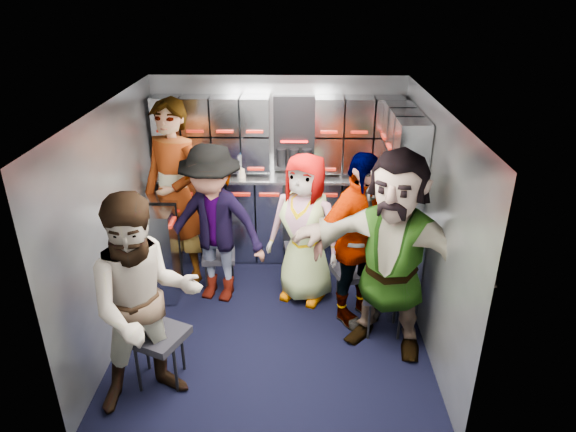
{
  "coord_description": "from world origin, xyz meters",
  "views": [
    {
      "loc": [
        0.23,
        -4.11,
        3.05
      ],
      "look_at": [
        0.13,
        0.35,
        0.97
      ],
      "focal_mm": 32.0,
      "sensor_mm": 36.0,
      "label": 1
    }
  ],
  "objects_px": {
    "attendant_arc_d": "(357,241)",
    "jump_seat_mid_left": "(219,258)",
    "jump_seat_near_right": "(384,296)",
    "attendant_arc_c": "(305,229)",
    "jump_seat_mid_right": "(353,274)",
    "attendant_arc_b": "(213,225)",
    "attendant_arc_e": "(392,255)",
    "jump_seat_near_left": "(158,338)",
    "attendant_standing": "(175,195)",
    "attendant_arc_a": "(145,305)",
    "jump_seat_center": "(304,253)"
  },
  "relations": [
    {
      "from": "attendant_arc_b",
      "to": "attendant_arc_a",
      "type": "bearing_deg",
      "value": -86.78
    },
    {
      "from": "jump_seat_mid_left",
      "to": "attendant_arc_d",
      "type": "relative_size",
      "value": 0.24
    },
    {
      "from": "jump_seat_mid_left",
      "to": "attendant_arc_c",
      "type": "xyz_separation_m",
      "value": [
        0.9,
        -0.15,
        0.43
      ]
    },
    {
      "from": "jump_seat_near_left",
      "to": "jump_seat_near_right",
      "type": "distance_m",
      "value": 2.04
    },
    {
      "from": "jump_seat_near_right",
      "to": "attendant_arc_c",
      "type": "relative_size",
      "value": 0.29
    },
    {
      "from": "attendant_arc_c",
      "to": "attendant_arc_d",
      "type": "xyz_separation_m",
      "value": [
        0.48,
        -0.37,
        0.07
      ]
    },
    {
      "from": "jump_seat_mid_left",
      "to": "jump_seat_near_left",
      "type": "bearing_deg",
      "value": -101.03
    },
    {
      "from": "jump_seat_near_left",
      "to": "attendant_arc_e",
      "type": "height_order",
      "value": "attendant_arc_e"
    },
    {
      "from": "jump_seat_near_left",
      "to": "attendant_arc_d",
      "type": "relative_size",
      "value": 0.31
    },
    {
      "from": "jump_seat_center",
      "to": "attendant_arc_a",
      "type": "relative_size",
      "value": 0.27
    },
    {
      "from": "jump_seat_mid_left",
      "to": "attendant_standing",
      "type": "xyz_separation_m",
      "value": [
        -0.44,
        0.19,
        0.64
      ]
    },
    {
      "from": "jump_seat_center",
      "to": "attendant_arc_c",
      "type": "bearing_deg",
      "value": -90.0
    },
    {
      "from": "jump_seat_mid_left",
      "to": "jump_seat_mid_right",
      "type": "height_order",
      "value": "jump_seat_mid_right"
    },
    {
      "from": "jump_seat_center",
      "to": "attendant_arc_c",
      "type": "distance_m",
      "value": 0.41
    },
    {
      "from": "jump_seat_near_right",
      "to": "jump_seat_near_left",
      "type": "bearing_deg",
      "value": -159.97
    },
    {
      "from": "attendant_arc_b",
      "to": "attendant_arc_e",
      "type": "xyz_separation_m",
      "value": [
        1.63,
        -0.73,
        0.1
      ]
    },
    {
      "from": "jump_seat_mid_left",
      "to": "attendant_arc_d",
      "type": "xyz_separation_m",
      "value": [
        1.38,
        -0.53,
        0.5
      ]
    },
    {
      "from": "jump_seat_near_left",
      "to": "jump_seat_mid_right",
      "type": "bearing_deg",
      "value": 33.09
    },
    {
      "from": "jump_seat_mid_right",
      "to": "attendant_arc_e",
      "type": "distance_m",
      "value": 0.82
    },
    {
      "from": "jump_seat_center",
      "to": "jump_seat_mid_right",
      "type": "bearing_deg",
      "value": -37.94
    },
    {
      "from": "jump_seat_near_left",
      "to": "jump_seat_mid_right",
      "type": "relative_size",
      "value": 1.14
    },
    {
      "from": "jump_seat_near_right",
      "to": "attendant_arc_a",
      "type": "height_order",
      "value": "attendant_arc_a"
    },
    {
      "from": "jump_seat_near_right",
      "to": "attendant_arc_d",
      "type": "xyz_separation_m",
      "value": [
        -0.25,
        0.21,
        0.46
      ]
    },
    {
      "from": "jump_seat_mid_left",
      "to": "attendant_arc_a",
      "type": "relative_size",
      "value": 0.23
    },
    {
      "from": "jump_seat_near_left",
      "to": "attendant_arc_b",
      "type": "relative_size",
      "value": 0.32
    },
    {
      "from": "jump_seat_mid_left",
      "to": "attendant_arc_c",
      "type": "bearing_deg",
      "value": -9.44
    },
    {
      "from": "attendant_standing",
      "to": "attendant_arc_a",
      "type": "relative_size",
      "value": 1.14
    },
    {
      "from": "attendant_arc_b",
      "to": "attendant_arc_e",
      "type": "bearing_deg",
      "value": -9.86
    },
    {
      "from": "attendant_arc_b",
      "to": "attendant_arc_e",
      "type": "height_order",
      "value": "attendant_arc_e"
    },
    {
      "from": "attendant_arc_b",
      "to": "attendant_arc_d",
      "type": "relative_size",
      "value": 0.97
    },
    {
      "from": "attendant_standing",
      "to": "jump_seat_mid_left",
      "type": "bearing_deg",
      "value": 0.9
    },
    {
      "from": "jump_seat_center",
      "to": "attendant_arc_b",
      "type": "bearing_deg",
      "value": -166.93
    },
    {
      "from": "attendant_standing",
      "to": "attendant_arc_e",
      "type": "distance_m",
      "value": 2.35
    },
    {
      "from": "attendant_arc_c",
      "to": "attendant_arc_e",
      "type": "xyz_separation_m",
      "value": [
        0.73,
        -0.76,
        0.15
      ]
    },
    {
      "from": "attendant_arc_c",
      "to": "jump_seat_near_right",
      "type": "bearing_deg",
      "value": -15.07
    },
    {
      "from": "jump_seat_near_right",
      "to": "attendant_arc_a",
      "type": "distance_m",
      "value": 2.16
    },
    {
      "from": "jump_seat_center",
      "to": "attendant_arc_d",
      "type": "height_order",
      "value": "attendant_arc_d"
    },
    {
      "from": "jump_seat_center",
      "to": "jump_seat_mid_right",
      "type": "relative_size",
      "value": 1.0
    },
    {
      "from": "jump_seat_mid_left",
      "to": "jump_seat_center",
      "type": "relative_size",
      "value": 0.86
    },
    {
      "from": "jump_seat_mid_right",
      "to": "attendant_arc_a",
      "type": "distance_m",
      "value": 2.14
    },
    {
      "from": "jump_seat_mid_left",
      "to": "attendant_arc_d",
      "type": "height_order",
      "value": "attendant_arc_d"
    },
    {
      "from": "attendant_standing",
      "to": "attendant_arc_c",
      "type": "distance_m",
      "value": 1.41
    },
    {
      "from": "attendant_arc_d",
      "to": "jump_seat_mid_left",
      "type": "bearing_deg",
      "value": 122.47
    },
    {
      "from": "jump_seat_near_right",
      "to": "attendant_arc_c",
      "type": "height_order",
      "value": "attendant_arc_c"
    },
    {
      "from": "jump_seat_near_left",
      "to": "attendant_arc_e",
      "type": "distance_m",
      "value": 2.04
    },
    {
      "from": "jump_seat_center",
      "to": "attendant_arc_c",
      "type": "xyz_separation_m",
      "value": [
        0.0,
        -0.18,
        0.37
      ]
    },
    {
      "from": "jump_seat_center",
      "to": "attendant_standing",
      "type": "relative_size",
      "value": 0.23
    },
    {
      "from": "jump_seat_mid_left",
      "to": "jump_seat_mid_right",
      "type": "xyz_separation_m",
      "value": [
        1.38,
        -0.35,
        0.03
      ]
    },
    {
      "from": "attendant_arc_d",
      "to": "jump_seat_near_left",
      "type": "bearing_deg",
      "value": 171.76
    },
    {
      "from": "attendant_arc_a",
      "to": "attendant_arc_c",
      "type": "distance_m",
      "value": 1.88
    }
  ]
}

